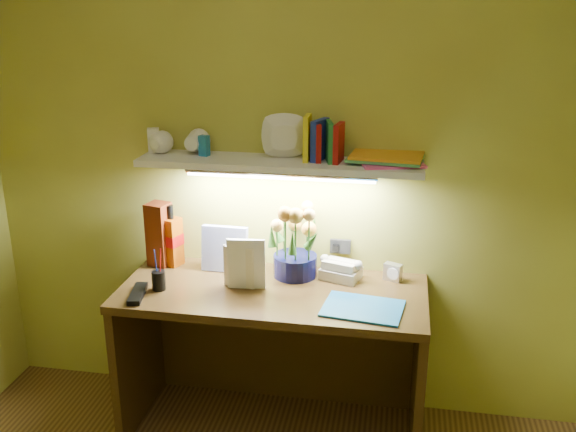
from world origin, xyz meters
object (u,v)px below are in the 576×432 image
object	(u,v)px
flower_bouquet	(295,240)
whisky_bottle	(171,235)
desk	(273,361)
telephone	(341,268)
desk_clock	(393,272)

from	to	relation	value
flower_bouquet	whisky_bottle	bearing A→B (deg)	177.75
flower_bouquet	desk	bearing A→B (deg)	-113.53
desk	whisky_bottle	bearing A→B (deg)	159.94
telephone	whisky_bottle	bearing A→B (deg)	-164.89
telephone	desk_clock	bearing A→B (deg)	22.31
flower_bouquet	desk_clock	xyz separation A→B (m)	(0.46, 0.03, -0.14)
desk	telephone	world-z (taller)	telephone
desk_clock	whisky_bottle	size ratio (longest dim) A/B	0.27
desk_clock	telephone	bearing A→B (deg)	-151.64
desk	flower_bouquet	world-z (taller)	flower_bouquet
whisky_bottle	telephone	bearing A→B (deg)	-1.47
desk_clock	whisky_bottle	bearing A→B (deg)	-157.22
telephone	desk_clock	xyz separation A→B (m)	(0.24, 0.02, -0.01)
flower_bouquet	whisky_bottle	size ratio (longest dim) A/B	1.18
flower_bouquet	desk_clock	size ratio (longest dim) A/B	4.43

